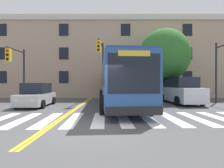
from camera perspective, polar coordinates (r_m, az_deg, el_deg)
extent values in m
plane|color=#4C4C4F|center=(6.89, -6.79, -14.21)|extent=(120.00, 120.00, 0.00)
cube|color=white|center=(9.35, -27.39, -10.36)|extent=(0.70, 3.62, 0.01)
cube|color=white|center=(8.92, -20.31, -10.86)|extent=(0.70, 3.62, 0.01)
cube|color=white|center=(8.64, -12.64, -11.22)|extent=(0.70, 3.62, 0.01)
cube|color=white|center=(8.52, -4.58, -11.38)|extent=(0.70, 3.62, 0.01)
cube|color=white|center=(8.56, 3.55, -11.32)|extent=(0.70, 3.62, 0.01)
cube|color=white|center=(8.77, 11.44, -11.05)|extent=(0.70, 3.62, 0.01)
cube|color=white|center=(9.12, 18.83, -10.62)|extent=(0.70, 3.62, 0.01)
cube|color=white|center=(9.61, 25.54, -10.07)|extent=(0.70, 3.62, 0.01)
cube|color=white|center=(10.22, 31.51, -9.46)|extent=(0.70, 3.62, 0.01)
cube|color=gold|center=(22.56, -6.76, -4.16)|extent=(0.12, 36.00, 0.01)
cube|color=gold|center=(22.54, -6.35, -4.17)|extent=(0.12, 36.00, 0.01)
cube|color=#2D5699|center=(13.38, 2.01, 0.52)|extent=(3.31, 12.14, 2.85)
cube|color=black|center=(13.58, 7.29, 1.71)|extent=(0.78, 11.01, 1.03)
cube|color=black|center=(13.31, -3.37, 1.75)|extent=(0.78, 11.01, 1.03)
cube|color=black|center=(7.45, 7.00, 3.42)|extent=(2.24, 0.18, 1.71)
cube|color=yellow|center=(7.54, 7.01, 9.91)|extent=(1.37, 0.12, 0.24)
cube|color=#232326|center=(7.50, 7.04, -8.76)|extent=(2.44, 0.27, 0.36)
cube|color=#294E89|center=(13.48, 2.01, 6.93)|extent=(3.12, 11.65, 0.16)
cylinder|color=black|center=(10.01, 11.17, -6.54)|extent=(0.63, 1.12, 1.08)
cylinder|color=black|center=(9.66, -2.67, -6.78)|extent=(0.63, 1.12, 1.08)
cylinder|color=black|center=(16.26, 5.17, -3.95)|extent=(0.63, 1.12, 1.08)
cylinder|color=black|center=(16.05, -3.27, -4.00)|extent=(0.63, 1.12, 1.08)
cylinder|color=black|center=(17.35, 4.58, -3.69)|extent=(0.63, 1.12, 1.08)
cylinder|color=black|center=(17.15, -3.33, -3.73)|extent=(0.63, 1.12, 1.08)
cube|color=#B7BABF|center=(14.34, -23.62, -4.45)|extent=(1.92, 4.22, 0.79)
cube|color=black|center=(14.33, -23.56, -1.28)|extent=(1.66, 2.35, 0.80)
cube|color=white|center=(12.20, -24.79, -4.89)|extent=(0.20, 0.05, 0.14)
cube|color=white|center=(12.62, -29.15, -4.73)|extent=(0.20, 0.05, 0.14)
cylinder|color=black|center=(12.86, -21.93, -6.13)|extent=(0.25, 0.61, 0.60)
cylinder|color=black|center=(13.53, -29.04, -5.83)|extent=(0.25, 0.61, 0.60)
cylinder|color=black|center=(15.30, -18.83, -5.12)|extent=(0.25, 0.61, 0.60)
cylinder|color=black|center=(15.87, -24.97, -4.94)|extent=(0.25, 0.61, 0.60)
cube|color=white|center=(16.02, 21.21, -3.14)|extent=(2.23, 5.24, 1.16)
cube|color=black|center=(16.04, 21.13, 0.45)|extent=(1.92, 3.28, 0.85)
cube|color=white|center=(14.02, 27.83, -3.15)|extent=(0.20, 0.05, 0.14)
cube|color=white|center=(13.45, 23.66, -3.28)|extent=(0.20, 0.05, 0.14)
cylinder|color=black|center=(15.11, 27.15, -4.89)|extent=(0.27, 0.77, 0.76)
cylinder|color=black|center=(14.21, 20.34, -5.21)|extent=(0.27, 0.77, 0.76)
cylinder|color=black|center=(17.90, 21.89, -4.10)|extent=(0.27, 0.77, 0.76)
cylinder|color=black|center=(17.15, 15.97, -4.28)|extent=(0.27, 0.77, 0.76)
cube|color=#236B70|center=(21.69, 4.81, -2.79)|extent=(2.45, 4.71, 0.81)
cube|color=black|center=(21.79, 4.73, -0.73)|extent=(1.95, 2.36, 0.75)
cube|color=white|center=(19.62, 7.86, -2.87)|extent=(0.20, 0.07, 0.14)
cube|color=white|center=(19.35, 4.66, -2.91)|extent=(0.20, 0.07, 0.14)
cylinder|color=black|center=(20.59, 8.27, -3.67)|extent=(0.31, 0.68, 0.66)
cylinder|color=black|center=(20.14, 3.02, -3.75)|extent=(0.31, 0.68, 0.66)
cylinder|color=black|center=(23.28, 6.36, -3.22)|extent=(0.31, 0.68, 0.66)
cylinder|color=black|center=(22.88, 1.70, -3.28)|extent=(0.31, 0.68, 0.66)
cylinder|color=#28282D|center=(17.97, 30.62, 3.15)|extent=(0.16, 0.16, 5.30)
cylinder|color=#28282D|center=(17.27, -27.07, 2.31)|extent=(0.16, 0.16, 4.72)
cylinder|color=#28282D|center=(16.31, -29.02, 9.68)|extent=(0.19, 2.59, 0.11)
cube|color=yellow|center=(15.22, -30.99, 8.08)|extent=(0.35, 0.29, 1.00)
cylinder|color=red|center=(15.14, -31.27, 9.28)|extent=(0.22, 0.04, 0.22)
cylinder|color=black|center=(15.09, -31.27, 8.15)|extent=(0.22, 0.04, 0.22)
cylinder|color=black|center=(15.05, -31.27, 7.02)|extent=(0.22, 0.04, 0.22)
cylinder|color=#28282D|center=(17.71, -3.24, 4.00)|extent=(0.16, 0.16, 5.78)
cylinder|color=#28282D|center=(16.37, -3.90, 13.04)|extent=(0.30, 3.45, 0.11)
cube|color=yellow|center=(14.71, -4.65, 12.12)|extent=(0.35, 0.30, 1.00)
cylinder|color=red|center=(14.63, -4.73, 13.39)|extent=(0.22, 0.04, 0.22)
cylinder|color=black|center=(14.57, -4.73, 12.24)|extent=(0.22, 0.04, 0.22)
cylinder|color=black|center=(14.51, -4.73, 11.08)|extent=(0.22, 0.04, 0.22)
cylinder|color=brown|center=(17.56, 16.60, -1.63)|extent=(0.67, 0.67, 2.32)
ellipsoid|color=#2D6B28|center=(17.77, 16.61, 9.08)|extent=(5.86, 5.57, 5.05)
cube|color=tan|center=(23.92, 3.59, 7.90)|extent=(36.13, 6.52, 9.85)
cube|color=beige|center=(21.79, 4.22, 20.97)|extent=(36.13, 0.16, 0.60)
cube|color=black|center=(24.10, -32.54, 1.94)|extent=(1.10, 0.06, 1.40)
cube|color=black|center=(21.14, -15.73, 2.21)|extent=(1.10, 0.06, 1.40)
cube|color=black|center=(20.44, 4.21, 2.28)|extent=(1.10, 0.06, 1.40)
cube|color=black|center=(22.20, 23.16, 2.10)|extent=(1.10, 0.06, 1.40)
cube|color=black|center=(24.34, -32.55, 8.44)|extent=(1.10, 0.06, 1.40)
cube|color=black|center=(21.42, -15.74, 9.60)|extent=(1.10, 0.06, 1.40)
cube|color=black|center=(20.72, 4.21, 9.92)|extent=(1.10, 0.06, 1.40)
cube|color=black|center=(22.46, 23.17, 9.15)|extent=(1.10, 0.06, 1.40)
cube|color=black|center=(24.89, -32.56, 14.73)|extent=(1.10, 0.06, 1.40)
cube|color=black|center=(22.04, -15.74, 16.69)|extent=(1.10, 0.06, 1.40)
cube|color=black|center=(21.36, 4.21, 17.23)|extent=(1.10, 0.06, 1.40)
cube|color=black|center=(23.05, 23.18, 15.93)|extent=(1.10, 0.06, 1.40)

